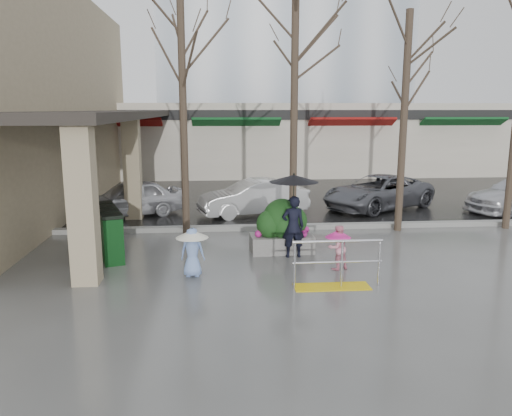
{
  "coord_description": "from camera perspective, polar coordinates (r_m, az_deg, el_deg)",
  "views": [
    {
      "loc": [
        -1.11,
        -11.03,
        3.69
      ],
      "look_at": [
        -0.13,
        0.96,
        1.3
      ],
      "focal_mm": 35.0,
      "sensor_mm": 36.0,
      "label": 1
    }
  ],
  "objects": [
    {
      "name": "storefront_row",
      "position": [
        29.21,
        1.45,
        7.94
      ],
      "size": [
        34.0,
        6.74,
        4.0
      ],
      "color": "beige",
      "rests_on": "ground"
    },
    {
      "name": "pillar_front",
      "position": [
        11.06,
        -19.21,
        0.51
      ],
      "size": [
        0.55,
        0.55,
        3.5
      ],
      "primitive_type": "cube",
      "color": "tan",
      "rests_on": "ground"
    },
    {
      "name": "pillar_back",
      "position": [
        17.36,
        -13.95,
        4.49
      ],
      "size": [
        0.55,
        0.55,
        3.5
      ],
      "primitive_type": "cube",
      "color": "tan",
      "rests_on": "ground"
    },
    {
      "name": "ground",
      "position": [
        11.68,
        1.02,
        -7.18
      ],
      "size": [
        120.0,
        120.0,
        0.0
      ],
      "primitive_type": "plane",
      "color": "#51514F",
      "rests_on": "ground"
    },
    {
      "name": "woman",
      "position": [
        12.46,
        4.31,
        0.31
      ],
      "size": [
        1.24,
        1.24,
        2.15
      ],
      "rotation": [
        0.0,
        0.0,
        3.2
      ],
      "color": "black",
      "rests_on": "ground"
    },
    {
      "name": "car_c",
      "position": [
        19.26,
        13.77,
        1.77
      ],
      "size": [
        4.96,
        4.12,
        1.26
      ],
      "primitive_type": "imported",
      "rotation": [
        0.0,
        0.0,
        -1.03
      ],
      "color": "#5C5D64",
      "rests_on": "ground"
    },
    {
      "name": "curb",
      "position": [
        15.49,
        -0.45,
        -2.25
      ],
      "size": [
        120.0,
        0.3,
        0.15
      ],
      "primitive_type": "cube",
      "color": "gray",
      "rests_on": "ground"
    },
    {
      "name": "canopy_slab",
      "position": [
        19.38,
        -15.94,
        10.62
      ],
      "size": [
        2.8,
        18.0,
        0.25
      ],
      "primitive_type": "cube",
      "color": "#2D2823",
      "rests_on": "pillar_front"
    },
    {
      "name": "news_boxes",
      "position": [
        13.32,
        -16.53,
        -2.58
      ],
      "size": [
        1.17,
        2.24,
        1.23
      ],
      "rotation": [
        0.0,
        0.0,
        0.32
      ],
      "color": "#0E3D14",
      "rests_on": "ground"
    },
    {
      "name": "planter",
      "position": [
        13.05,
        2.98,
        -2.13
      ],
      "size": [
        1.66,
        0.96,
        1.42
      ],
      "rotation": [
        0.0,
        0.0,
        0.05
      ],
      "color": "slate",
      "rests_on": "ground"
    },
    {
      "name": "handrail",
      "position": [
        10.66,
        9.03,
        -7.02
      ],
      "size": [
        1.9,
        0.5,
        1.03
      ],
      "color": "yellow",
      "rests_on": "ground"
    },
    {
      "name": "child_pink",
      "position": [
        11.78,
        9.34,
        -4.1
      ],
      "size": [
        0.62,
        0.6,
        1.05
      ],
      "rotation": [
        0.0,
        0.0,
        3.51
      ],
      "color": "pink",
      "rests_on": "ground"
    },
    {
      "name": "tree_west",
      "position": [
        14.72,
        -8.48,
        16.56
      ],
      "size": [
        3.2,
        3.2,
        6.8
      ],
      "color": "#382B21",
      "rests_on": "ground"
    },
    {
      "name": "street_asphalt",
      "position": [
        33.25,
        -2.76,
        4.86
      ],
      "size": [
        120.0,
        36.0,
        0.01
      ],
      "primitive_type": "cube",
      "color": "black",
      "rests_on": "ground"
    },
    {
      "name": "child_blue",
      "position": [
        11.21,
        -7.29,
        -4.39
      ],
      "size": [
        0.73,
        0.73,
        1.11
      ],
      "rotation": [
        0.0,
        0.0,
        3.01
      ],
      "color": "#7FA1E3",
      "rests_on": "ground"
    },
    {
      "name": "car_b",
      "position": [
        17.56,
        -0.29,
        1.21
      ],
      "size": [
        4.04,
        2.3,
        1.26
      ],
      "primitive_type": "imported",
      "rotation": [
        0.0,
        0.0,
        -1.3
      ],
      "color": "silver",
      "rests_on": "ground"
    },
    {
      "name": "car_a",
      "position": [
        17.96,
        -14.3,
        1.08
      ],
      "size": [
        3.99,
        2.79,
        1.26
      ],
      "primitive_type": "imported",
      "rotation": [
        0.0,
        0.0,
        -1.18
      ],
      "color": "silver",
      "rests_on": "ground"
    },
    {
      "name": "tree_midwest",
      "position": [
        14.89,
        4.47,
        17.16
      ],
      "size": [
        3.2,
        3.2,
        7.0
      ],
      "color": "#382B21",
      "rests_on": "ground"
    },
    {
      "name": "tree_mideast",
      "position": [
        15.71,
        16.85,
        15.05
      ],
      "size": [
        3.2,
        3.2,
        6.5
      ],
      "color": "#382B21",
      "rests_on": "ground"
    }
  ]
}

